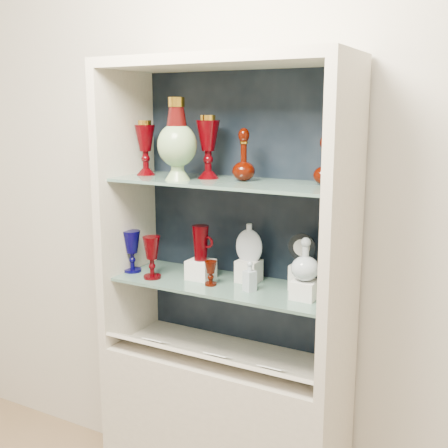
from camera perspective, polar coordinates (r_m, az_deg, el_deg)
The scene contains 30 objects.
wall_back at distance 2.39m, azimuth 2.53°, elevation 3.28°, with size 3.50×0.02×2.80m, color silver.
cabinet_base at distance 2.57m, azimuth 0.00°, elevation -20.68°, with size 1.00×0.40×0.75m, color beige.
cabinet_back_panel at distance 2.38m, azimuth 2.20°, elevation 1.40°, with size 0.98×0.02×1.15m, color black.
cabinet_side_left at distance 2.47m, azimuth -9.81°, elevation 1.63°, with size 0.04×0.40×1.15m, color beige.
cabinet_side_right at distance 2.03m, azimuth 11.98°, elevation -0.61°, with size 0.04×0.40×1.15m, color beige.
cabinet_top_cap at distance 2.18m, azimuth 0.00°, elevation 16.20°, with size 1.00×0.40×0.04m, color beige.
shelf_lower at distance 2.30m, azimuth 0.24°, elevation -6.18°, with size 0.92×0.34×0.01m, color slate.
shelf_upper at distance 2.21m, azimuth 0.25°, elevation 4.27°, with size 0.92×0.34×0.01m, color slate.
label_ledge at distance 2.29m, azimuth -1.36°, elevation -13.37°, with size 0.92×0.18×0.01m, color beige.
label_card_0 at distance 2.17m, azimuth 4.93°, elevation -14.38°, with size 0.10×0.07×0.00m, color white.
label_card_1 at distance 2.41m, azimuth -6.93°, elevation -11.68°, with size 0.10×0.07×0.00m, color white.
label_card_2 at distance 2.27m, azimuth -0.59°, elevation -13.20°, with size 0.10×0.07×0.00m, color white.
pedestal_lamp_left at distance 2.41m, azimuth -8.00°, elevation 7.67°, with size 0.09×0.09×0.23m, color #3F0003, non-canonical shape.
pedestal_lamp_right at distance 2.27m, azimuth -1.63°, elevation 7.82°, with size 0.10×0.10×0.25m, color #3F0003, non-canonical shape.
enamel_urn at distance 2.22m, azimuth -4.79°, elevation 8.59°, with size 0.16×0.16×0.32m, color #0E4E2E, non-canonical shape.
ruby_decanter_a at distance 2.19m, azimuth 2.02°, elevation 7.38°, with size 0.09×0.09×0.23m, color #3F0A00, non-canonical shape.
ruby_decanter_b at distance 2.10m, azimuth 10.20°, elevation 6.52°, with size 0.08×0.08×0.19m, color #3F0A00, non-canonical shape.
lidded_bowl at distance 2.03m, azimuth 11.32°, elevation 4.90°, with size 0.08×0.08×0.09m, color #3F0A00, non-canonical shape.
cobalt_goblet at distance 2.47m, azimuth -9.32°, elevation -2.75°, with size 0.08×0.08×0.18m, color #06023F, non-canonical shape.
ruby_goblet_tall at distance 2.36m, azimuth -7.35°, elevation -3.40°, with size 0.07×0.07×0.18m, color #3F0003, non-canonical shape.
ruby_goblet_small at distance 2.26m, azimuth -1.37°, elevation -5.02°, with size 0.05×0.05×0.10m, color #3F0A00, non-canonical shape.
riser_ruby_pitcher at distance 2.35m, azimuth -2.37°, elevation -4.63°, with size 0.10×0.10×0.08m, color silver.
ruby_pitcher at distance 2.32m, azimuth -2.39°, elevation -1.95°, with size 0.11×0.07×0.15m, color #3F0003, non-canonical shape.
clear_square_bottle at distance 2.19m, azimuth 2.63°, elevation -5.33°, with size 0.04×0.04×0.12m, color #A1B1BC, non-canonical shape.
riser_flat_flask at distance 2.31m, azimuth 2.54°, elevation -4.77°, with size 0.09×0.09×0.09m, color silver.
flat_flask at distance 2.28m, azimuth 2.56°, elevation -1.79°, with size 0.11×0.04×0.16m, color silver, non-canonical shape.
riser_clear_round_decanter at distance 2.13m, azimuth 8.18°, elevation -6.61°, with size 0.09×0.09×0.07m, color silver.
clear_round_decanter at distance 2.09m, azimuth 8.27°, elevation -3.67°, with size 0.10×0.10×0.16m, color #A1B1BC, non-canonical shape.
riser_cameo_medallion at distance 2.23m, azimuth 7.85°, elevation -5.36°, with size 0.08×0.08×0.10m, color silver.
cameo_medallion at distance 2.20m, azimuth 7.93°, elevation -2.50°, with size 0.11×0.04×0.13m, color black, non-canonical shape.
Camera 1 is at (1.04, -0.38, 1.74)m, focal length 45.00 mm.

